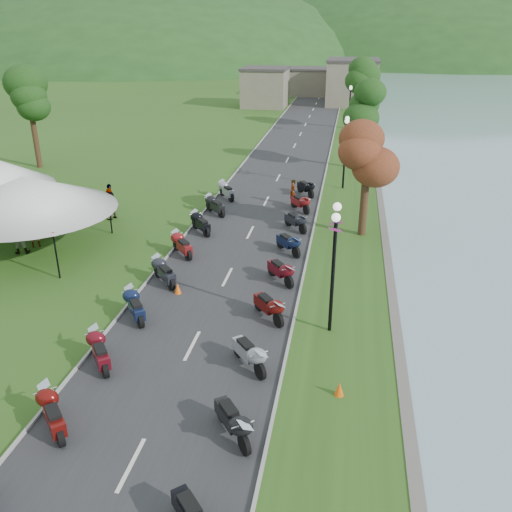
# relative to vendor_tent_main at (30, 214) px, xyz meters

# --- Properties ---
(road) EXTENTS (7.00, 120.00, 0.02)m
(road) POSITION_rel_vendor_tent_main_xyz_m (10.79, 16.42, -1.99)
(road) COLOR #303033
(road) RESTS_ON ground
(hills_backdrop) EXTENTS (360.00, 120.00, 76.00)m
(hills_backdrop) POSITION_rel_vendor_tent_main_xyz_m (10.79, 176.42, -2.00)
(hills_backdrop) COLOR #285621
(hills_backdrop) RESTS_ON ground
(far_building) EXTENTS (18.00, 16.00, 5.00)m
(far_building) POSITION_rel_vendor_tent_main_xyz_m (8.79, 61.42, 0.50)
(far_building) COLOR gray
(far_building) RESTS_ON ground
(moto_row_left) EXTENTS (2.60, 38.78, 1.10)m
(moto_row_left) POSITION_rel_vendor_tent_main_xyz_m (8.02, -7.68, -1.45)
(moto_row_left) COLOR #331411
(moto_row_left) RESTS_ON ground
(moto_row_right) EXTENTS (2.60, 33.59, 1.10)m
(moto_row_right) POSITION_rel_vendor_tent_main_xyz_m (13.22, -3.33, -1.45)
(moto_row_right) COLOR #331411
(moto_row_right) RESTS_ON ground
(vendor_tent_main) EXTENTS (6.00, 6.00, 4.00)m
(vendor_tent_main) POSITION_rel_vendor_tent_main_xyz_m (0.00, 0.00, 0.00)
(vendor_tent_main) COLOR white
(vendor_tent_main) RESTS_ON ground
(tree_lakeside) EXTENTS (2.53, 2.53, 7.04)m
(tree_lakeside) POSITION_rel_vendor_tent_main_xyz_m (17.08, 5.24, 1.52)
(tree_lakeside) COLOR #224D17
(tree_lakeside) RESTS_ON ground
(pedestrian_a) EXTENTS (0.81, 0.78, 1.79)m
(pedestrian_a) POSITION_rel_vendor_tent_main_xyz_m (-0.15, 0.38, -2.00)
(pedestrian_a) COLOR slate
(pedestrian_a) RESTS_ON ground
(pedestrian_b) EXTENTS (1.09, 0.88, 1.98)m
(pedestrian_b) POSITION_rel_vendor_tent_main_xyz_m (-0.53, -0.54, -2.00)
(pedestrian_b) COLOR slate
(pedestrian_b) RESTS_ON ground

